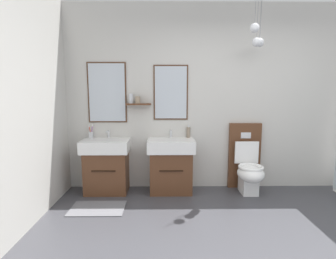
% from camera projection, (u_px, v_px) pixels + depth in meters
% --- Properties ---
extents(wall_back, '(5.23, 0.63, 2.74)m').
position_uv_depth(wall_back, '(231.00, 98.00, 4.00)').
color(wall_back, beige).
rests_on(wall_back, ground).
extents(bath_mat, '(0.68, 0.44, 0.01)m').
position_uv_depth(bath_mat, '(98.00, 208.00, 3.34)').
color(bath_mat, slate).
rests_on(bath_mat, ground).
extents(vanity_sink_left, '(0.67, 0.47, 0.78)m').
position_uv_depth(vanity_sink_left, '(107.00, 164.00, 3.86)').
color(vanity_sink_left, '#56331E').
rests_on(vanity_sink_left, ground).
extents(tap_on_left_sink, '(0.03, 0.13, 0.11)m').
position_uv_depth(tap_on_left_sink, '(108.00, 133.00, 3.97)').
color(tap_on_left_sink, silver).
rests_on(tap_on_left_sink, vanity_sink_left).
extents(vanity_sink_right, '(0.67, 0.47, 0.78)m').
position_uv_depth(vanity_sink_right, '(171.00, 164.00, 3.87)').
color(vanity_sink_right, '#56331E').
rests_on(vanity_sink_right, ground).
extents(tap_on_right_sink, '(0.03, 0.13, 0.11)m').
position_uv_depth(tap_on_right_sink, '(171.00, 133.00, 3.98)').
color(tap_on_right_sink, silver).
rests_on(tap_on_right_sink, vanity_sink_right).
extents(toilet, '(0.48, 0.62, 1.00)m').
position_uv_depth(toilet, '(247.00, 167.00, 3.89)').
color(toilet, '#56331E').
rests_on(toilet, ground).
extents(toothbrush_cup, '(0.07, 0.07, 0.21)m').
position_uv_depth(toothbrush_cup, '(91.00, 134.00, 3.95)').
color(toothbrush_cup, silver).
rests_on(toothbrush_cup, vanity_sink_left).
extents(soap_dispenser, '(0.06, 0.06, 0.19)m').
position_uv_depth(soap_dispenser, '(188.00, 132.00, 3.98)').
color(soap_dispenser, gray).
rests_on(soap_dispenser, vanity_sink_right).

